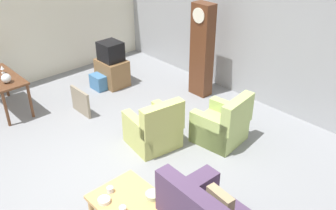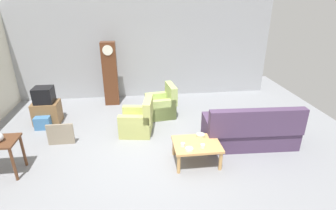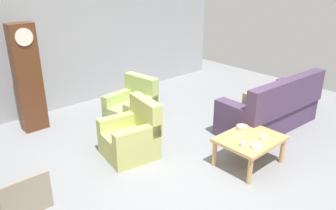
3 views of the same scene
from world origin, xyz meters
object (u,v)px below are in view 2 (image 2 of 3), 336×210
(cup_white_porcelain, at_px, (203,146))
(bowl_shallow_green, at_px, (200,135))
(coffee_table_wood, at_px, (197,146))
(armchair_olive_far, at_px, (162,106))
(cup_blue_rimmed, at_px, (183,145))
(bowl_white_stacked, at_px, (189,149))
(tv_stand_cabinet, at_px, (47,112))
(couch_floral, at_px, (250,132))
(tv_crt, at_px, (44,95))
(storage_box_blue, at_px, (44,121))
(framed_picture_leaning, at_px, (61,134))
(armchair_olive_near, at_px, (138,122))
(grandfather_clock, at_px, (110,74))

(cup_white_porcelain, xyz_separation_m, bowl_shallow_green, (0.06, 0.43, -0.01))
(coffee_table_wood, distance_m, bowl_shallow_green, 0.30)
(armchair_olive_far, height_order, cup_blue_rimmed, armchair_olive_far)
(bowl_white_stacked, relative_size, bowl_shallow_green, 0.83)
(coffee_table_wood, height_order, tv_stand_cabinet, tv_stand_cabinet)
(couch_floral, height_order, cup_blue_rimmed, couch_floral)
(armchair_olive_far, bearing_deg, tv_crt, -178.80)
(bowl_shallow_green, bearing_deg, tv_crt, 151.44)
(storage_box_blue, bearing_deg, framed_picture_leaning, -54.60)
(armchair_olive_near, xyz_separation_m, bowl_white_stacked, (0.98, -1.67, 0.17))
(armchair_olive_near, distance_m, cup_blue_rimmed, 1.75)
(armchair_olive_near, bearing_deg, storage_box_blue, 166.27)
(armchair_olive_far, relative_size, tv_crt, 1.92)
(tv_crt, height_order, cup_blue_rimmed, tv_crt)
(bowl_white_stacked, bearing_deg, storage_box_blue, 146.63)
(armchair_olive_far, bearing_deg, bowl_shallow_green, -73.79)
(grandfather_clock, bearing_deg, armchair_olive_far, -35.80)
(coffee_table_wood, distance_m, tv_stand_cabinet, 4.30)
(storage_box_blue, distance_m, cup_blue_rimmed, 3.98)
(framed_picture_leaning, bearing_deg, armchair_olive_far, 27.17)
(tv_crt, bearing_deg, cup_blue_rimmed, -35.71)
(tv_stand_cabinet, bearing_deg, grandfather_clock, 34.53)
(framed_picture_leaning, xyz_separation_m, cup_white_porcelain, (3.07, -1.26, 0.23))
(tv_stand_cabinet, relative_size, framed_picture_leaning, 1.13)
(storage_box_blue, relative_size, bowl_white_stacked, 2.67)
(armchair_olive_near, height_order, grandfather_clock, grandfather_clock)
(grandfather_clock, xyz_separation_m, framed_picture_leaning, (-1.02, -2.36, -0.73))
(armchair_olive_near, relative_size, cup_blue_rimmed, 10.90)
(storage_box_blue, xyz_separation_m, cup_blue_rimmed, (3.35, -2.11, 0.32))
(bowl_shallow_green, bearing_deg, couch_floral, 11.14)
(coffee_table_wood, height_order, bowl_shallow_green, bowl_shallow_green)
(coffee_table_wood, bearing_deg, cup_white_porcelain, -65.84)
(armchair_olive_far, height_order, tv_stand_cabinet, armchair_olive_far)
(couch_floral, bearing_deg, cup_white_porcelain, -152.63)
(cup_blue_rimmed, relative_size, bowl_shallow_green, 0.45)
(tv_crt, relative_size, bowl_shallow_green, 2.56)
(armchair_olive_near, distance_m, grandfather_clock, 2.28)
(armchair_olive_near, height_order, storage_box_blue, armchair_olive_near)
(coffee_table_wood, distance_m, grandfather_clock, 4.01)
(armchair_olive_near, xyz_separation_m, cup_blue_rimmed, (0.88, -1.51, 0.18))
(tv_stand_cabinet, relative_size, storage_box_blue, 1.63)
(tv_stand_cabinet, distance_m, tv_crt, 0.51)
(coffee_table_wood, bearing_deg, bowl_shallow_green, 61.39)
(framed_picture_leaning, bearing_deg, tv_crt, 117.74)
(armchair_olive_far, bearing_deg, coffee_table_wood, -78.58)
(armchair_olive_near, distance_m, armchair_olive_far, 1.18)
(armchair_olive_near, height_order, cup_blue_rimmed, armchair_olive_near)
(tv_crt, height_order, framed_picture_leaning, tv_crt)
(tv_stand_cabinet, xyz_separation_m, bowl_shallow_green, (3.77, -2.05, 0.18))
(armchair_olive_far, bearing_deg, cup_blue_rimmed, -86.01)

